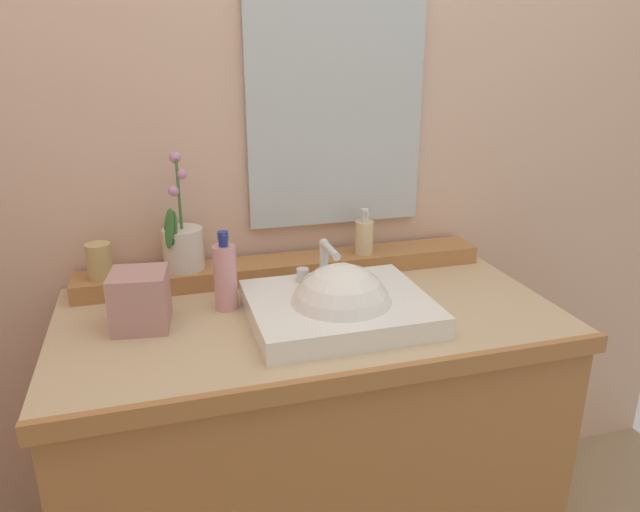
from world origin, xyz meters
TOP-DOWN VIEW (x-y plane):
  - wall_back at (0.00, 0.44)m, footprint 3.04×0.20m
  - vanity_cabinet at (0.00, -0.00)m, footprint 1.26×0.67m
  - back_ledge at (0.00, 0.25)m, footprint 1.18×0.13m
  - sink_basin at (0.06, -0.08)m, footprint 0.44×0.37m
  - potted_plant at (-0.29, 0.26)m, footprint 0.11×0.12m
  - soap_dispenser at (0.24, 0.24)m, footprint 0.05×0.06m
  - tumbler_cup at (-0.51, 0.24)m, footprint 0.07×0.07m
  - lotion_bottle at (-0.20, 0.07)m, footprint 0.06×0.06m
  - tissue_box at (-0.41, 0.02)m, footprint 0.15×0.15m
  - mirror at (0.17, 0.32)m, footprint 0.53×0.02m

SIDE VIEW (x-z plane):
  - vanity_cabinet at x=0.00m, z-range 0.00..0.90m
  - sink_basin at x=0.06m, z-range 0.78..1.06m
  - back_ledge at x=0.00m, z-range 0.90..0.95m
  - tissue_box at x=-0.41m, z-range 0.90..1.04m
  - lotion_bottle at x=-0.20m, z-range 0.88..1.09m
  - tumbler_cup at x=-0.51m, z-range 0.95..1.05m
  - soap_dispenser at x=0.24m, z-range 0.93..1.07m
  - potted_plant at x=-0.29m, z-range 0.86..1.19m
  - wall_back at x=0.00m, z-range 0.00..2.60m
  - mirror at x=0.17m, z-range 1.03..1.68m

